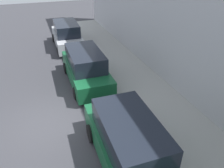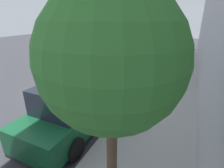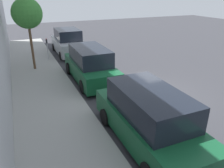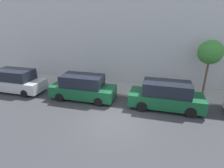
{
  "view_description": "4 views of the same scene",
  "coord_description": "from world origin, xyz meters",
  "views": [
    {
      "loc": [
        0.06,
        -7.73,
        6.22
      ],
      "look_at": [
        3.08,
        0.66,
        1.0
      ],
      "focal_mm": 35.0,
      "sensor_mm": 36.0,
      "label": 1
    },
    {
      "loc": [
        5.92,
        -7.88,
        4.01
      ],
      "look_at": [
        2.72,
        -0.84,
        1.0
      ],
      "focal_mm": 28.0,
      "sensor_mm": 36.0,
      "label": 2
    },
    {
      "loc": [
        5.92,
        8.09,
        4.71
      ],
      "look_at": [
        2.4,
        0.11,
        1.0
      ],
      "focal_mm": 35.0,
      "sensor_mm": 36.0,
      "label": 3
    },
    {
      "loc": [
        -9.06,
        -2.15,
        5.87
      ],
      "look_at": [
        3.42,
        0.98,
        1.0
      ],
      "focal_mm": 28.0,
      "sensor_mm": 36.0,
      "label": 4
    }
  ],
  "objects": [
    {
      "name": "parked_minivan_third",
      "position": [
        2.37,
        3.0,
        0.92
      ],
      "size": [
        2.02,
        4.92,
        1.9
      ],
      "color": "#14512D",
      "rests_on": "ground_plane"
    },
    {
      "name": "parked_minivan_second",
      "position": [
        2.32,
        -3.08,
        0.92
      ],
      "size": [
        2.02,
        4.94,
        1.9
      ],
      "color": "#14512D",
      "rests_on": "ground_plane"
    },
    {
      "name": "parked_minivan_fourth",
      "position": [
        2.37,
        9.08,
        0.92
      ],
      "size": [
        2.03,
        4.95,
        1.9
      ],
      "color": "#B7BABF",
      "rests_on": "ground_plane"
    },
    {
      "name": "ground_plane",
      "position": [
        0.0,
        0.0,
        0.0
      ],
      "size": [
        60.0,
        60.0,
        0.0
      ],
      "primitive_type": "plane",
      "color": "#38383D"
    },
    {
      "name": "street_tree",
      "position": [
        5.08,
        -6.06,
        3.51
      ],
      "size": [
        1.76,
        1.76,
        4.27
      ],
      "color": "brown",
      "rests_on": "sidewalk"
    },
    {
      "name": "sidewalk",
      "position": [
        5.01,
        0.0,
        0.07
      ],
      "size": [
        3.02,
        32.0,
        0.15
      ],
      "color": "#9E9E99",
      "rests_on": "ground_plane"
    }
  ]
}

